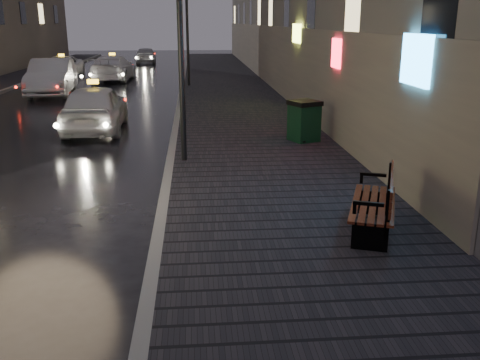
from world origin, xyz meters
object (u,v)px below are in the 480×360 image
object	(u,v)px
lamp_near	(180,20)
trash_bin	(304,120)
car_left_mid	(52,77)
taxi_far	(62,66)
lamp_far	(187,20)
taxi_near	(95,108)
car_far	(146,55)
taxi_mid	(113,68)
bench	(378,202)

from	to	relation	value
lamp_near	trash_bin	bearing A→B (deg)	29.80
car_left_mid	taxi_far	world-z (taller)	car_left_mid
lamp_far	trash_bin	size ratio (longest dim) A/B	4.58
taxi_near	car_left_mid	size ratio (longest dim) A/B	0.87
lamp_near	car_far	xyz separation A→B (m)	(-3.69, 33.26, -2.81)
trash_bin	taxi_far	world-z (taller)	trash_bin
taxi_near	car_left_mid	distance (m)	9.83
taxi_mid	car_far	distance (m)	13.34
trash_bin	taxi_mid	bearing A→B (deg)	90.01
lamp_far	bench	bearing A→B (deg)	-81.26
lamp_far	taxi_near	world-z (taller)	lamp_far
lamp_far	taxi_mid	size ratio (longest dim) A/B	1.02
taxi_mid	bench	bearing A→B (deg)	110.17
lamp_far	taxi_near	distance (m)	12.06
trash_bin	taxi_far	bearing A→B (deg)	95.25
car_far	lamp_near	bearing A→B (deg)	93.76
lamp_near	car_far	distance (m)	33.58
bench	car_left_mid	size ratio (longest dim) A/B	0.40
bench	taxi_near	bearing A→B (deg)	143.44
lamp_near	car_left_mid	bearing A→B (deg)	115.42
taxi_mid	lamp_far	bearing A→B (deg)	141.72
car_far	taxi_mid	bearing A→B (deg)	83.92
bench	trash_bin	size ratio (longest dim) A/B	1.78
bench	taxi_far	distance (m)	29.97
taxi_far	bench	bearing A→B (deg)	-68.81
bench	trash_bin	distance (m)	6.90
trash_bin	car_far	world-z (taller)	car_far
taxi_mid	taxi_far	size ratio (longest dim) A/B	1.11
car_far	trash_bin	bearing A→B (deg)	100.17
taxi_near	taxi_far	xyz separation A→B (m)	(-5.19, 18.16, -0.12)
car_left_mid	taxi_far	xyz separation A→B (m)	(-1.58, 9.01, -0.21)
lamp_near	lamp_far	bearing A→B (deg)	90.00
taxi_mid	taxi_far	world-z (taller)	taxi_mid
car_far	car_left_mid	bearing A→B (deg)	79.10
bench	taxi_far	xyz separation A→B (m)	(-11.35, 27.74, -0.00)
lamp_far	trash_bin	distance (m)	14.72
taxi_far	car_far	world-z (taller)	car_far
taxi_far	trash_bin	bearing A→B (deg)	-62.13
bench	taxi_near	world-z (taller)	taxi_near
trash_bin	taxi_far	distance (m)	23.81
taxi_near	car_far	bearing A→B (deg)	-90.38
taxi_near	taxi_far	world-z (taller)	taxi_near
car_left_mid	car_far	xyz separation A→B (m)	(2.86, 19.49, -0.18)
taxi_mid	taxi_far	bearing A→B (deg)	-35.16
trash_bin	taxi_mid	distance (m)	19.66
trash_bin	taxi_near	distance (m)	6.87
trash_bin	car_far	bearing A→B (deg)	79.06
bench	car_far	bearing A→B (deg)	120.97
lamp_far	bench	world-z (taller)	lamp_far
car_left_mid	taxi_far	distance (m)	9.15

